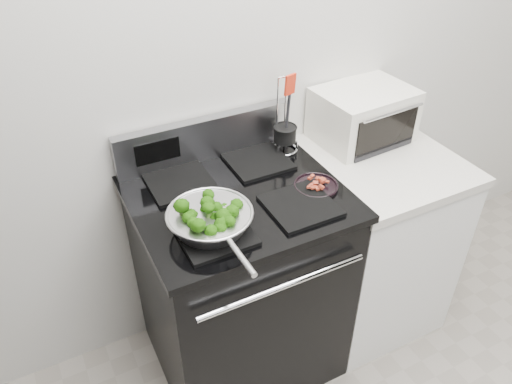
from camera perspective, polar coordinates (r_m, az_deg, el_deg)
back_wall at (r=2.08m, az=1.30°, el=15.93°), size 4.00×0.02×2.70m
gas_range at (r=2.19m, az=-1.84°, el=-10.10°), size 0.79×0.69×1.13m
counter at (r=2.49m, az=12.66°, el=-5.17°), size 0.62×0.68×0.92m
skillet at (r=1.69m, az=-5.24°, el=-3.09°), size 0.30×0.47×0.06m
broccoli_pile at (r=1.68m, az=-5.32°, el=-2.57°), size 0.23×0.23×0.08m
bacon_plate at (r=1.92m, az=6.87°, el=0.96°), size 0.17×0.17×0.04m
utensil_holder at (r=2.12m, az=3.31°, el=6.22°), size 0.11×0.11×0.35m
toaster_oven at (r=2.29m, az=12.12°, el=8.62°), size 0.43×0.34×0.24m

